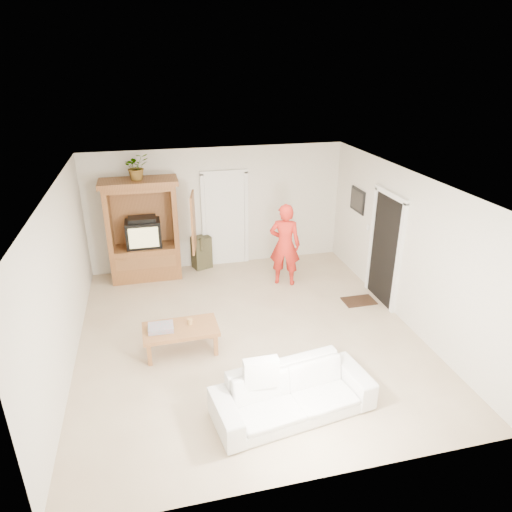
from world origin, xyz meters
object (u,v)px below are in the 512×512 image
at_px(sofa, 293,393).
at_px(man, 285,245).
at_px(coffee_table, 181,331).
at_px(armoire, 145,236).

bearing_deg(sofa, man, 66.36).
relative_size(sofa, coffee_table, 1.77).
bearing_deg(sofa, coffee_table, 118.30).
height_order(armoire, coffee_table, armoire).
xyz_separation_m(armoire, sofa, (1.73, -4.60, -0.61)).
bearing_deg(armoire, sofa, -69.38).
relative_size(armoire, coffee_table, 1.79).
distance_m(man, coffee_table, 3.01).
bearing_deg(armoire, man, -19.65).
bearing_deg(coffee_table, sofa, -54.47).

